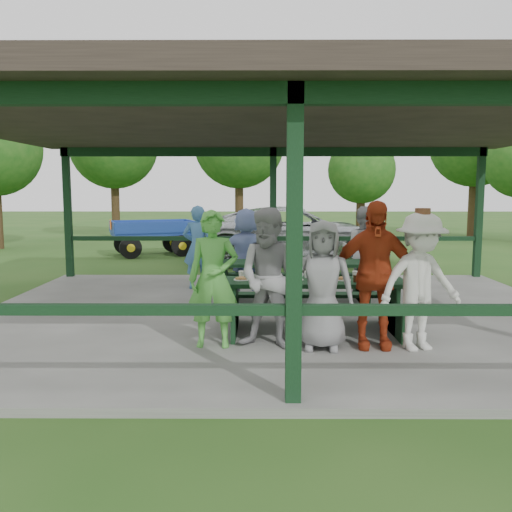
{
  "coord_description": "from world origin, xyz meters",
  "views": [
    {
      "loc": [
        -0.33,
        -8.85,
        2.13
      ],
      "look_at": [
        -0.38,
        -0.3,
        1.09
      ],
      "focal_mm": 38.0,
      "sensor_mm": 36.0,
      "label": 1
    }
  ],
  "objects_px": {
    "pickup_truck": "(294,234)",
    "farm_trailer": "(153,237)",
    "spectator_lblue": "(246,252)",
    "spectator_blue": "(198,247)",
    "contestant_grey_left": "(271,279)",
    "contestant_white_fedora": "(420,282)",
    "picnic_table_near": "(313,299)",
    "spectator_grey": "(363,250)",
    "contestant_green": "(213,279)",
    "picnic_table_far": "(293,276)",
    "contestant_grey_mid": "(322,285)",
    "contestant_red": "(373,275)"
  },
  "relations": [
    {
      "from": "picnic_table_near",
      "to": "contestant_green",
      "type": "relative_size",
      "value": 1.47
    },
    {
      "from": "spectator_lblue",
      "to": "farm_trailer",
      "type": "xyz_separation_m",
      "value": [
        -3.23,
        7.19,
        -0.34
      ]
    },
    {
      "from": "pickup_truck",
      "to": "farm_trailer",
      "type": "height_order",
      "value": "pickup_truck"
    },
    {
      "from": "picnic_table_far",
      "to": "farm_trailer",
      "type": "xyz_separation_m",
      "value": [
        -4.1,
        7.96,
        0.03
      ]
    },
    {
      "from": "picnic_table_far",
      "to": "pickup_truck",
      "type": "bearing_deg",
      "value": 86.12
    },
    {
      "from": "pickup_truck",
      "to": "picnic_table_far",
      "type": "bearing_deg",
      "value": 170.88
    },
    {
      "from": "contestant_grey_mid",
      "to": "farm_trailer",
      "type": "xyz_separation_m",
      "value": [
        -4.28,
        10.82,
        -0.32
      ]
    },
    {
      "from": "contestant_white_fedora",
      "to": "spectator_lblue",
      "type": "bearing_deg",
      "value": 105.99
    },
    {
      "from": "spectator_lblue",
      "to": "spectator_grey",
      "type": "xyz_separation_m",
      "value": [
        2.28,
        0.13,
        0.01
      ]
    },
    {
      "from": "picnic_table_near",
      "to": "contestant_white_fedora",
      "type": "distance_m",
      "value": 1.59
    },
    {
      "from": "contestant_white_fedora",
      "to": "spectator_blue",
      "type": "distance_m",
      "value": 5.42
    },
    {
      "from": "picnic_table_near",
      "to": "spectator_grey",
      "type": "relative_size",
      "value": 1.53
    },
    {
      "from": "pickup_truck",
      "to": "contestant_grey_left",
      "type": "bearing_deg",
      "value": 169.19
    },
    {
      "from": "picnic_table_near",
      "to": "pickup_truck",
      "type": "bearing_deg",
      "value": 88.16
    },
    {
      "from": "spectator_blue",
      "to": "contestant_green",
      "type": "bearing_deg",
      "value": 103.63
    },
    {
      "from": "contestant_grey_left",
      "to": "farm_trailer",
      "type": "distance_m",
      "value": 11.38
    },
    {
      "from": "contestant_grey_mid",
      "to": "contestant_white_fedora",
      "type": "bearing_deg",
      "value": 5.24
    },
    {
      "from": "picnic_table_near",
      "to": "spectator_grey",
      "type": "bearing_deg",
      "value": 66.71
    },
    {
      "from": "picnic_table_near",
      "to": "contestant_green",
      "type": "height_order",
      "value": "contestant_green"
    },
    {
      "from": "picnic_table_far",
      "to": "contestant_red",
      "type": "height_order",
      "value": "contestant_red"
    },
    {
      "from": "contestant_grey_left",
      "to": "spectator_lblue",
      "type": "xyz_separation_m",
      "value": [
        -0.4,
        3.59,
        -0.06
      ]
    },
    {
      "from": "contestant_white_fedora",
      "to": "pickup_truck",
      "type": "bearing_deg",
      "value": 80.15
    },
    {
      "from": "contestant_grey_mid",
      "to": "contestant_white_fedora",
      "type": "xyz_separation_m",
      "value": [
        1.23,
        -0.04,
        0.05
      ]
    },
    {
      "from": "contestant_grey_left",
      "to": "contestant_grey_mid",
      "type": "relative_size",
      "value": 1.09
    },
    {
      "from": "contestant_green",
      "to": "contestant_white_fedora",
      "type": "distance_m",
      "value": 2.63
    },
    {
      "from": "spectator_lblue",
      "to": "spectator_blue",
      "type": "height_order",
      "value": "spectator_blue"
    },
    {
      "from": "contestant_white_fedora",
      "to": "pickup_truck",
      "type": "distance_m",
      "value": 9.35
    },
    {
      "from": "contestant_red",
      "to": "contestant_white_fedora",
      "type": "xyz_separation_m",
      "value": [
        0.57,
        -0.11,
        -0.07
      ]
    },
    {
      "from": "contestant_grey_left",
      "to": "pickup_truck",
      "type": "distance_m",
      "value": 9.26
    },
    {
      "from": "contestant_red",
      "to": "spectator_blue",
      "type": "xyz_separation_m",
      "value": [
        -2.73,
        4.2,
        -0.09
      ]
    },
    {
      "from": "pickup_truck",
      "to": "spectator_lblue",
      "type": "bearing_deg",
      "value": 161.76
    },
    {
      "from": "picnic_table_near",
      "to": "contestant_green",
      "type": "bearing_deg",
      "value": -151.3
    },
    {
      "from": "contestant_green",
      "to": "pickup_truck",
      "type": "xyz_separation_m",
      "value": [
        1.64,
        9.15,
        -0.17
      ]
    },
    {
      "from": "contestant_grey_left",
      "to": "farm_trailer",
      "type": "xyz_separation_m",
      "value": [
        -3.63,
        10.78,
        -0.4
      ]
    },
    {
      "from": "spectator_blue",
      "to": "picnic_table_near",
      "type": "bearing_deg",
      "value": 125.41
    },
    {
      "from": "farm_trailer",
      "to": "spectator_blue",
      "type": "bearing_deg",
      "value": -93.02
    },
    {
      "from": "spectator_lblue",
      "to": "spectator_grey",
      "type": "height_order",
      "value": "spectator_grey"
    },
    {
      "from": "contestant_white_fedora",
      "to": "spectator_grey",
      "type": "bearing_deg",
      "value": 74.18
    },
    {
      "from": "spectator_lblue",
      "to": "picnic_table_far",
      "type": "bearing_deg",
      "value": 140.9
    },
    {
      "from": "contestant_grey_left",
      "to": "contestant_white_fedora",
      "type": "relative_size",
      "value": 1.0
    },
    {
      "from": "contestant_grey_left",
      "to": "contestant_grey_mid",
      "type": "bearing_deg",
      "value": 12.31
    },
    {
      "from": "contestant_green",
      "to": "farm_trailer",
      "type": "relative_size",
      "value": 0.51
    },
    {
      "from": "spectator_lblue",
      "to": "spectator_blue",
      "type": "relative_size",
      "value": 0.98
    },
    {
      "from": "contestant_green",
      "to": "spectator_blue",
      "type": "relative_size",
      "value": 1.04
    },
    {
      "from": "spectator_lblue",
      "to": "contestant_white_fedora",
      "type": "bearing_deg",
      "value": 124.57
    },
    {
      "from": "picnic_table_far",
      "to": "contestant_green",
      "type": "bearing_deg",
      "value": -113.73
    },
    {
      "from": "contestant_white_fedora",
      "to": "spectator_lblue",
      "type": "xyz_separation_m",
      "value": [
        -2.28,
        3.67,
        -0.04
      ]
    },
    {
      "from": "pickup_truck",
      "to": "farm_trailer",
      "type": "distance_m",
      "value": 4.8
    },
    {
      "from": "picnic_table_near",
      "to": "contestant_grey_mid",
      "type": "bearing_deg",
      "value": -88.41
    },
    {
      "from": "picnic_table_near",
      "to": "picnic_table_far",
      "type": "relative_size",
      "value": 0.93
    }
  ]
}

